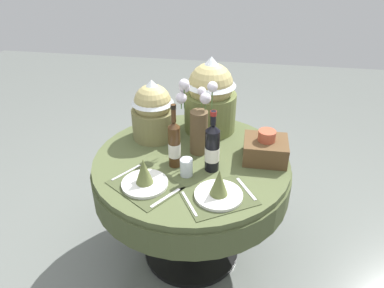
{
  "coord_description": "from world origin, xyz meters",
  "views": [
    {
      "loc": [
        0.28,
        -1.72,
        1.9
      ],
      "look_at": [
        0.0,
        0.03,
        0.83
      ],
      "focal_mm": 33.96,
      "sensor_mm": 36.0,
      "label": 1
    }
  ],
  "objects": [
    {
      "name": "tumbler_near_left",
      "position": [
        -0.0,
        -0.16,
        0.8
      ],
      "size": [
        0.07,
        0.07,
        0.1
      ],
      "primitive_type": "cylinder",
      "color": "silver",
      "rests_on": "dining_table"
    },
    {
      "name": "woven_basket_side_right",
      "position": [
        0.41,
        0.06,
        0.82
      ],
      "size": [
        0.24,
        0.22,
        0.18
      ],
      "color": "brown",
      "rests_on": "dining_table"
    },
    {
      "name": "gift_tub_back_left",
      "position": [
        -0.27,
        0.22,
        0.95
      ],
      "size": [
        0.27,
        0.27,
        0.38
      ],
      "color": "olive",
      "rests_on": "dining_table"
    },
    {
      "name": "wine_bottle_centre",
      "position": [
        -0.08,
        -0.08,
        0.89
      ],
      "size": [
        0.07,
        0.07,
        0.37
      ],
      "color": "#422814",
      "rests_on": "dining_table"
    },
    {
      "name": "wine_bottle_left",
      "position": [
        0.13,
        -0.09,
        0.88
      ],
      "size": [
        0.08,
        0.08,
        0.35
      ],
      "color": "black",
      "rests_on": "dining_table"
    },
    {
      "name": "gift_tub_back_centre",
      "position": [
        0.06,
        0.37,
        1.0
      ],
      "size": [
        0.33,
        0.33,
        0.49
      ],
      "color": "olive",
      "rests_on": "dining_table"
    },
    {
      "name": "place_setting_left",
      "position": [
        -0.2,
        -0.29,
        0.79
      ],
      "size": [
        0.43,
        0.41,
        0.16
      ],
      "color": "#41492B",
      "rests_on": "dining_table"
    },
    {
      "name": "place_setting_right",
      "position": [
        0.19,
        -0.32,
        0.79
      ],
      "size": [
        0.42,
        0.4,
        0.16
      ],
      "color": "#41492B",
      "rests_on": "dining_table"
    },
    {
      "name": "ground",
      "position": [
        0.0,
        0.0,
        0.0
      ],
      "size": [
        8.0,
        8.0,
        0.0
      ],
      "primitive_type": "plane",
      "color": "slate"
    },
    {
      "name": "dining_table",
      "position": [
        0.0,
        0.0,
        0.61
      ],
      "size": [
        1.15,
        1.15,
        0.75
      ],
      "color": "#4C5633",
      "rests_on": "ground"
    },
    {
      "name": "flower_vase",
      "position": [
        0.02,
        0.09,
        0.95
      ],
      "size": [
        0.24,
        0.14,
        0.45
      ],
      "color": "brown",
      "rests_on": "dining_table"
    }
  ]
}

